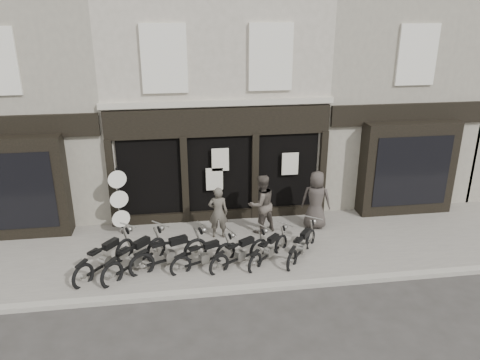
{
  "coord_description": "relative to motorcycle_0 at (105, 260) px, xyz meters",
  "views": [
    {
      "loc": [
        -1.41,
        -11.35,
        6.92
      ],
      "look_at": [
        0.46,
        1.6,
        1.98
      ],
      "focal_mm": 35.0,
      "sensor_mm": 36.0,
      "label": 1
    }
  ],
  "objects": [
    {
      "name": "motorcycle_6",
      "position": [
        5.47,
        -0.01,
        -0.04
      ],
      "size": [
        1.43,
        1.75,
        0.98
      ],
      "rotation": [
        0.0,
        0.0,
        0.92
      ],
      "color": "black",
      "rests_on": "ground"
    },
    {
      "name": "motorcycle_1",
      "position": [
        0.81,
        -0.09,
        0.02
      ],
      "size": [
        1.79,
        1.89,
        1.12
      ],
      "rotation": [
        0.0,
        0.0,
        0.82
      ],
      "color": "black",
      "rests_on": "ground"
    },
    {
      "name": "motorcycle_2",
      "position": [
        1.74,
        -0.01,
        0.01
      ],
      "size": [
        2.2,
        1.2,
        1.12
      ],
      "rotation": [
        0.0,
        0.0,
        0.4
      ],
      "color": "black",
      "rests_on": "ground"
    },
    {
      "name": "motorcycle_5",
      "position": [
        4.49,
        -0.07,
        -0.06
      ],
      "size": [
        1.52,
        1.53,
        0.93
      ],
      "rotation": [
        0.0,
        0.0,
        0.79
      ],
      "color": "black",
      "rests_on": "ground"
    },
    {
      "name": "kerb",
      "position": [
        3.43,
        -1.37,
        -0.36
      ],
      "size": [
        30.0,
        0.25,
        0.13
      ],
      "primitive_type": "cube",
      "color": "gray",
      "rests_on": "ground_plane"
    },
    {
      "name": "motorcycle_3",
      "position": [
        2.66,
        -0.16,
        -0.05
      ],
      "size": [
        1.89,
        1.05,
        0.97
      ],
      "rotation": [
        0.0,
        0.0,
        0.41
      ],
      "color": "black",
      "rests_on": "ground"
    },
    {
      "name": "ground_plane",
      "position": [
        3.43,
        -0.12,
        -0.43
      ],
      "size": [
        90.0,
        90.0,
        0.0
      ],
      "primitive_type": "plane",
      "color": "#2D2B28",
      "rests_on": "ground"
    },
    {
      "name": "man_centre",
      "position": [
        4.6,
        1.68,
        0.64
      ],
      "size": [
        1.13,
        1.03,
        1.9
      ],
      "primitive_type": "imported",
      "rotation": [
        0.0,
        0.0,
        3.55
      ],
      "color": "#47403A",
      "rests_on": "pavement"
    },
    {
      "name": "motorcycle_4",
      "position": [
        3.66,
        -0.18,
        -0.04
      ],
      "size": [
        1.86,
        1.28,
        0.99
      ],
      "rotation": [
        0.0,
        0.0,
        0.53
      ],
      "color": "black",
      "rests_on": "ground"
    },
    {
      "name": "man_right",
      "position": [
        6.38,
        1.74,
        0.64
      ],
      "size": [
        1.08,
        0.9,
        1.9
      ],
      "primitive_type": "imported",
      "rotation": [
        0.0,
        0.0,
        2.78
      ],
      "color": "#37322E",
      "rests_on": "pavement"
    },
    {
      "name": "motorcycle_0",
      "position": [
        0.0,
        0.0,
        0.0
      ],
      "size": [
        1.6,
        1.92,
        1.08
      ],
      "rotation": [
        0.0,
        0.0,
        0.91
      ],
      "color": "black",
      "rests_on": "ground"
    },
    {
      "name": "pavement",
      "position": [
        3.43,
        0.78,
        -0.37
      ],
      "size": [
        30.0,
        4.2,
        0.12
      ],
      "primitive_type": "cube",
      "color": "slate",
      "rests_on": "ground_plane"
    },
    {
      "name": "neighbour_right",
      "position": [
        9.78,
        5.78,
        3.61
      ],
      "size": [
        5.6,
        6.73,
        8.34
      ],
      "color": "gray",
      "rests_on": "ground"
    },
    {
      "name": "man_left",
      "position": [
        3.22,
        1.52,
        0.51
      ],
      "size": [
        0.64,
        0.46,
        1.64
      ],
      "primitive_type": "imported",
      "rotation": [
        0.0,
        0.0,
        3.02
      ],
      "color": "#4B463D",
      "rests_on": "pavement"
    },
    {
      "name": "central_building",
      "position": [
        3.43,
        5.83,
        3.65
      ],
      "size": [
        7.3,
        6.22,
        8.34
      ],
      "color": "#B9AF9E",
      "rests_on": "ground"
    },
    {
      "name": "neighbour_left",
      "position": [
        -2.92,
        5.78,
        3.61
      ],
      "size": [
        5.6,
        6.73,
        8.34
      ],
      "color": "gray",
      "rests_on": "ground"
    },
    {
      "name": "advert_sign_post",
      "position": [
        0.24,
        2.13,
        0.7
      ],
      "size": [
        0.55,
        0.36,
        2.32
      ],
      "rotation": [
        0.0,
        0.0,
        0.33
      ],
      "color": "black",
      "rests_on": "ground"
    }
  ]
}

